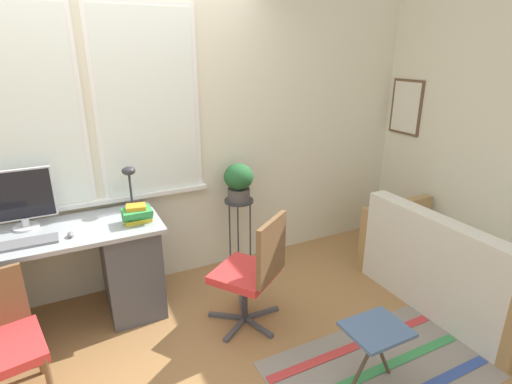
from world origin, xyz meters
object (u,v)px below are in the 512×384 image
at_px(couch_loveseat, 453,270).
at_px(potted_plant, 239,180).
at_px(office_chair_swivel, 253,271).
at_px(folding_stool, 376,334).
at_px(book_stack, 137,214).
at_px(monitor, 21,199).
at_px(keyboard, 27,243).
at_px(desk_lamp, 130,182).
at_px(plant_stand, 239,209).
at_px(mouse, 71,235).

distance_m(couch_loveseat, potted_plant, 1.95).
distance_m(office_chair_swivel, folding_stool, 0.95).
relative_size(couch_loveseat, potted_plant, 4.44).
bearing_deg(book_stack, office_chair_swivel, -37.10).
distance_m(monitor, folding_stool, 2.55).
bearing_deg(folding_stool, keyboard, 143.74).
height_order(book_stack, couch_loveseat, book_stack).
height_order(potted_plant, folding_stool, potted_plant).
relative_size(desk_lamp, book_stack, 1.63).
bearing_deg(desk_lamp, monitor, 179.79).
height_order(keyboard, plant_stand, keyboard).
height_order(office_chair_swivel, potted_plant, potted_plant).
bearing_deg(plant_stand, office_chair_swivel, -107.19).
bearing_deg(potted_plant, book_stack, -164.67).
distance_m(monitor, keyboard, 0.36).
relative_size(book_stack, plant_stand, 0.31).
height_order(monitor, office_chair_swivel, monitor).
bearing_deg(mouse, folding_stool, -40.33).
bearing_deg(desk_lamp, book_stack, -92.60).
bearing_deg(monitor, office_chair_swivel, -28.78).
bearing_deg(mouse, keyboard, 177.40).
distance_m(keyboard, folding_stool, 2.31).
height_order(desk_lamp, potted_plant, desk_lamp).
bearing_deg(couch_loveseat, folding_stool, 108.03).
bearing_deg(potted_plant, mouse, -167.83).
distance_m(monitor, mouse, 0.46).
bearing_deg(couch_loveseat, potted_plant, 47.72).
xyz_separation_m(book_stack, potted_plant, (0.94, 0.26, 0.05)).
height_order(monitor, folding_stool, monitor).
relative_size(monitor, plant_stand, 0.62).
bearing_deg(keyboard, office_chair_swivel, -19.22).
distance_m(keyboard, plant_stand, 1.70).
bearing_deg(office_chair_swivel, mouse, -58.10).
bearing_deg(keyboard, monitor, 92.91).
height_order(monitor, couch_loveseat, monitor).
relative_size(desk_lamp, plant_stand, 0.51).
xyz_separation_m(plant_stand, folding_stool, (0.17, -1.64, -0.25)).
bearing_deg(potted_plant, desk_lamp, 179.96).
bearing_deg(mouse, monitor, 132.33).
relative_size(monitor, book_stack, 1.98).
bearing_deg(folding_stool, monitor, 138.44).
xyz_separation_m(keyboard, book_stack, (0.72, 0.03, 0.06)).
height_order(monitor, desk_lamp, monitor).
bearing_deg(mouse, plant_stand, 12.17).
distance_m(keyboard, office_chair_swivel, 1.54).
distance_m(plant_stand, potted_plant, 0.27).
distance_m(mouse, plant_stand, 1.44).
bearing_deg(desk_lamp, office_chair_swivel, -48.90).
height_order(desk_lamp, couch_loveseat, desk_lamp).
distance_m(office_chair_swivel, couch_loveseat, 1.69).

